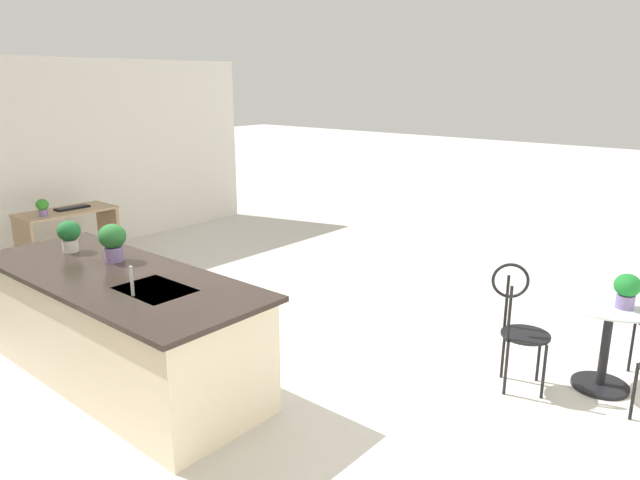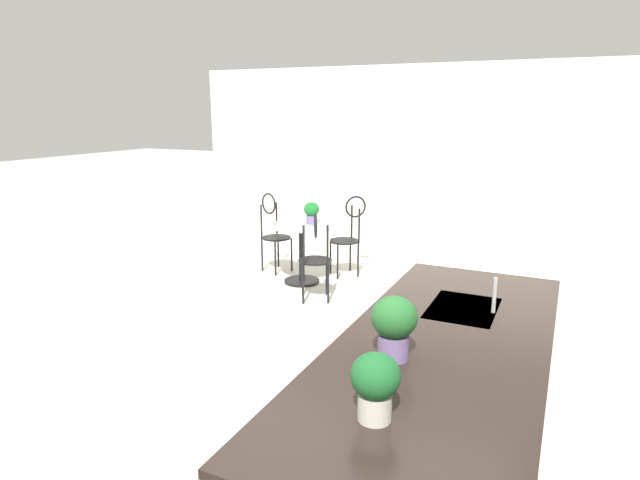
{
  "view_description": "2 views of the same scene",
  "coord_description": "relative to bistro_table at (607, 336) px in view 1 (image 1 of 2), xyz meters",
  "views": [
    {
      "loc": [
        -3.8,
        3.15,
        2.4
      ],
      "look_at": [
        -0.79,
        -0.38,
        1.13
      ],
      "focal_mm": 32.96,
      "sensor_mm": 36.0,
      "label": 1
    },
    {
      "loc": [
        2.97,
        1.38,
        2.12
      ],
      "look_at": [
        -1.27,
        -0.61,
        0.98
      ],
      "focal_mm": 30.13,
      "sensor_mm": 36.0,
      "label": 2
    }
  ],
  "objects": [
    {
      "name": "potted_plant_on_desk",
      "position": [
        6.29,
        1.48,
        0.42
      ],
      "size": [
        0.15,
        0.15,
        0.22
      ],
      "color": "#7A669E",
      "rests_on": "writing_desk"
    },
    {
      "name": "bistro_table",
      "position": [
        0.0,
        0.0,
        0.0
      ],
      "size": [
        0.8,
        0.8,
        0.74
      ],
      "color": "black",
      "rests_on": "ground"
    },
    {
      "name": "potted_plant_counter_far",
      "position": [
        3.91,
        2.33,
        0.63
      ],
      "size": [
        0.2,
        0.2,
        0.28
      ],
      "color": "beige",
      "rests_on": "kitchen_island"
    },
    {
      "name": "ground_plane",
      "position": [
        2.76,
        1.57,
        -0.45
      ],
      "size": [
        40.0,
        40.0,
        0.0
      ],
      "primitive_type": "plane",
      "color": "beige"
    },
    {
      "name": "writing_desk",
      "position": [
        6.41,
        1.13,
        0.06
      ],
      "size": [
        0.6,
        1.2,
        0.74
      ],
      "color": "tan",
      "rests_on": "ground"
    },
    {
      "name": "chair_by_island",
      "position": [
        0.54,
        0.45,
        0.13
      ],
      "size": [
        0.52,
        0.51,
        1.04
      ],
      "color": "black",
      "rests_on": "ground"
    },
    {
      "name": "potted_plant_on_table",
      "position": [
        -0.11,
        0.08,
        0.45
      ],
      "size": [
        0.19,
        0.19,
        0.27
      ],
      "color": "#7A669E",
      "rests_on": "bistro_table"
    },
    {
      "name": "kitchen_island",
      "position": [
        3.06,
        2.42,
        0.02
      ],
      "size": [
        2.8,
        1.06,
        0.92
      ],
      "color": "beige",
      "rests_on": "ground"
    },
    {
      "name": "keyboard",
      "position": [
        6.43,
        1.03,
        0.31
      ],
      "size": [
        0.16,
        0.44,
        0.03
      ],
      "color": "black",
      "rests_on": "writing_desk"
    },
    {
      "name": "sink_faucet",
      "position": [
        2.51,
        2.6,
        0.58
      ],
      "size": [
        0.02,
        0.02,
        0.22
      ],
      "primitive_type": "cylinder",
      "color": "#B2B5BA",
      "rests_on": "kitchen_island"
    },
    {
      "name": "potted_plant_counter_near",
      "position": [
        3.36,
        2.23,
        0.66
      ],
      "size": [
        0.23,
        0.23,
        0.32
      ],
      "color": "#7A669E",
      "rests_on": "kitchen_island"
    },
    {
      "name": "wall_right",
      "position": [
        7.02,
        1.57,
        0.9
      ],
      "size": [
        0.12,
        7.8,
        2.7
      ],
      "primitive_type": "cube",
      "color": "silver",
      "rests_on": "ground"
    }
  ]
}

